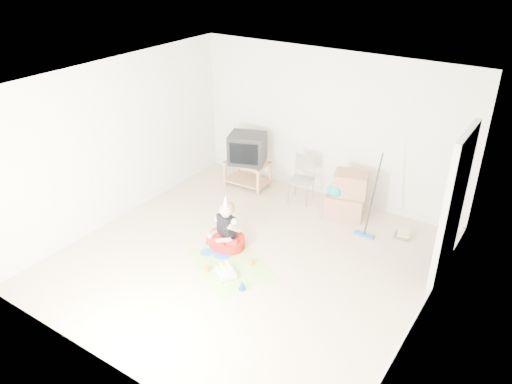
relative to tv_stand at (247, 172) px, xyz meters
The scene contains 16 objects.
ground 2.38m from the tv_stand, 55.88° to the right, with size 5.00×5.00×0.00m, color beige.
doorway_recess 3.95m from the tv_stand, 11.23° to the right, with size 0.02×0.90×2.05m, color black.
tv_stand is the anchor object (origin of this frame).
crt_tv 0.47m from the tv_stand, 71.57° to the right, with size 0.63×0.53×0.55m, color black.
folding_chair 1.12m from the tv_stand, ahead, with size 0.42×0.41×0.84m.
cardboard_boxes 2.00m from the tv_stand, ahead, with size 0.71×0.62×0.79m.
floor_mop 2.55m from the tv_stand, ahead, with size 0.32×0.43×1.28m.
book_pile 3.04m from the tv_stand, ahead, with size 0.25×0.29×0.09m.
seated_woman 2.05m from the tv_stand, 64.39° to the right, with size 0.73×0.73×0.87m.
party_mat 2.56m from the tv_stand, 61.11° to the right, with size 1.24×0.90×0.01m, color #EC3194.
birthday_cake 2.80m from the tv_stand, 61.75° to the right, with size 0.36×0.34×0.14m.
blue_plate_near 2.33m from the tv_stand, 64.76° to the right, with size 0.25×0.25×0.01m, color blue.
blue_plate_far 2.31m from the tv_stand, 70.82° to the right, with size 0.20×0.20×0.01m, color blue.
orange_cup_near 2.53m from the tv_stand, 54.27° to the right, with size 0.07×0.07×0.08m, color orange.
orange_cup_far 2.74m from the tv_stand, 67.74° to the right, with size 0.08×0.08×0.09m, color orange.
blue_party_hat 3.08m from the tv_stand, 56.87° to the right, with size 0.10×0.10×0.15m, color #173CA2.
Camera 1 is at (3.45, -4.95, 4.25)m, focal length 35.00 mm.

